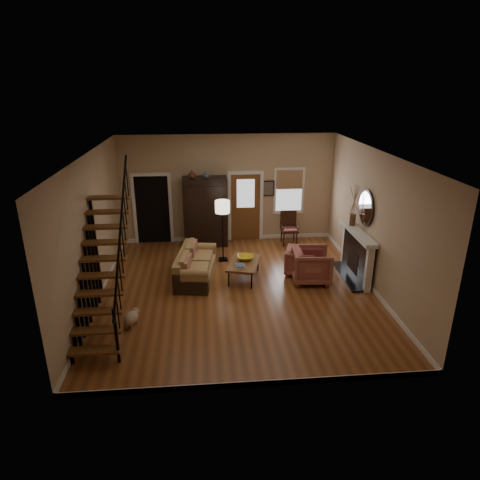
{
  "coord_description": "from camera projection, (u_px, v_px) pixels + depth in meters",
  "views": [
    {
      "loc": [
        -0.77,
        -9.23,
        4.81
      ],
      "look_at": [
        0.1,
        0.4,
        1.15
      ],
      "focal_mm": 32.0,
      "sensor_mm": 36.0,
      "label": 1
    }
  ],
  "objects": [
    {
      "name": "vase_b",
      "position": [
        206.0,
        175.0,
        12.38
      ],
      "size": [
        0.2,
        0.2,
        0.21
      ],
      "primitive_type": "imported",
      "color": "#334C60",
      "rests_on": "armoire"
    },
    {
      "name": "armoire",
      "position": [
        205.0,
        212.0,
        12.87
      ],
      "size": [
        1.3,
        0.6,
        2.1
      ],
      "primitive_type": null,
      "color": "black",
      "rests_on": "ground"
    },
    {
      "name": "bowl",
      "position": [
        245.0,
        258.0,
        10.94
      ],
      "size": [
        0.42,
        0.42,
        0.1
      ],
      "primitive_type": "imported",
      "color": "gold",
      "rests_on": "coffee_table"
    },
    {
      "name": "fireplace",
      "position": [
        358.0,
        250.0,
        10.84
      ],
      "size": [
        0.33,
        1.95,
        2.3
      ],
      "color": "black",
      "rests_on": "ground"
    },
    {
      "name": "floor_lamp",
      "position": [
        223.0,
        231.0,
        11.78
      ],
      "size": [
        0.4,
        0.4,
        1.73
      ],
      "primitive_type": null,
      "rotation": [
        0.0,
        0.0,
        -0.01
      ],
      "color": "black",
      "rests_on": "ground"
    },
    {
      "name": "vase_a",
      "position": [
        192.0,
        174.0,
        12.34
      ],
      "size": [
        0.24,
        0.24,
        0.25
      ],
      "primitive_type": "imported",
      "color": "#4C2619",
      "rests_on": "armoire"
    },
    {
      "name": "books",
      "position": [
        240.0,
        266.0,
        10.51
      ],
      "size": [
        0.22,
        0.31,
        0.06
      ],
      "primitive_type": null,
      "color": "beige",
      "rests_on": "coffee_table"
    },
    {
      "name": "side_chair",
      "position": [
        289.0,
        228.0,
        13.09
      ],
      "size": [
        0.54,
        0.54,
        1.02
      ],
      "primitive_type": null,
      "color": "#361D11",
      "rests_on": "ground"
    },
    {
      "name": "sofa",
      "position": [
        196.0,
        265.0,
        10.87
      ],
      "size": [
        1.11,
        2.05,
        0.73
      ],
      "primitive_type": null,
      "rotation": [
        0.0,
        0.0,
        -0.14
      ],
      "color": "#A17D49",
      "rests_on": "ground"
    },
    {
      "name": "room",
      "position": [
        216.0,
        210.0,
        11.44
      ],
      "size": [
        7.0,
        7.33,
        3.3
      ],
      "color": "brown",
      "rests_on": "ground"
    },
    {
      "name": "armchair_right",
      "position": [
        301.0,
        261.0,
        11.14
      ],
      "size": [
        0.97,
        0.96,
        0.7
      ],
      "primitive_type": "imported",
      "rotation": [
        0.0,
        0.0,
        1.25
      ],
      "color": "maroon",
      "rests_on": "ground"
    },
    {
      "name": "coffee_table",
      "position": [
        244.0,
        270.0,
        10.9
      ],
      "size": [
        1.02,
        1.37,
        0.47
      ],
      "primitive_type": null,
      "rotation": [
        0.0,
        0.0,
        -0.28
      ],
      "color": "brown",
      "rests_on": "ground"
    },
    {
      "name": "dog",
      "position": [
        131.0,
        319.0,
        8.81
      ],
      "size": [
        0.4,
        0.52,
        0.33
      ],
      "primitive_type": null,
      "rotation": [
        0.0,
        0.0,
        -0.33
      ],
      "color": "tan",
      "rests_on": "ground"
    },
    {
      "name": "armchair_left",
      "position": [
        312.0,
        265.0,
        10.71
      ],
      "size": [
        1.02,
        1.0,
        0.86
      ],
      "primitive_type": "imported",
      "rotation": [
        0.0,
        0.0,
        1.48
      ],
      "color": "maroon",
      "rests_on": "ground"
    },
    {
      "name": "staircase",
      "position": [
        101.0,
        254.0,
        8.36
      ],
      "size": [
        0.94,
        2.8,
        3.2
      ],
      "primitive_type": null,
      "color": "brown",
      "rests_on": "ground"
    }
  ]
}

